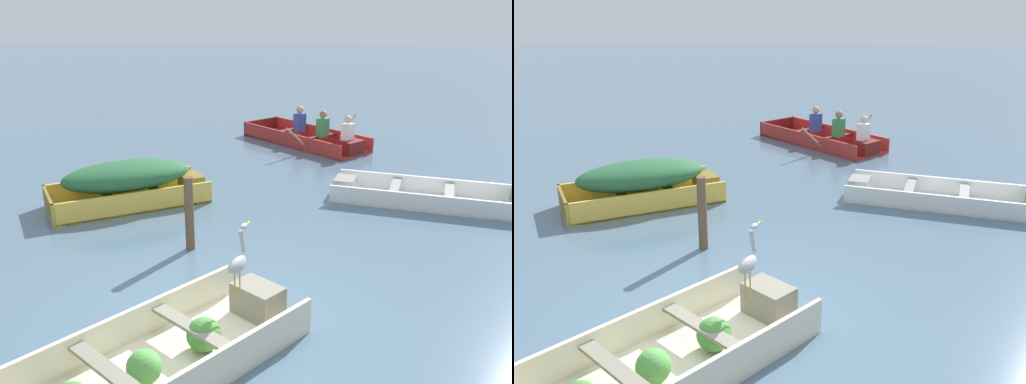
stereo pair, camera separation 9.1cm
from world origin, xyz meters
TOP-DOWN VIEW (x-y plane):
  - ground_plane at (0.00, 0.00)m, footprint 80.00×80.00m
  - dinghy_cream_foreground at (-0.59, -0.70)m, footprint 3.14×3.23m
  - skiff_yellow_near_moored at (-1.95, 4.06)m, footprint 2.93×2.23m
  - skiff_white_mid_moored at (3.10, 4.28)m, footprint 3.29×1.99m
  - rowboat_red_with_crew at (1.60, 8.34)m, footprint 3.10×3.31m
  - heron_on_dinghy at (0.12, -0.04)m, footprint 0.27×0.44m
  - mooring_post at (-0.66, 2.18)m, footprint 0.13×0.13m

SIDE VIEW (x-z plane):
  - ground_plane at x=0.00m, z-range 0.00..0.00m
  - skiff_white_mid_moored at x=3.10m, z-range -0.05..0.26m
  - dinghy_cream_foreground at x=-0.59m, z-range -0.05..0.36m
  - rowboat_red_with_crew at x=1.60m, z-range -0.26..0.66m
  - skiff_yellow_near_moored at x=-1.95m, z-range 0.06..0.84m
  - mooring_post at x=-0.66m, z-range 0.00..1.09m
  - heron_on_dinghy at x=0.12m, z-range 0.45..1.29m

